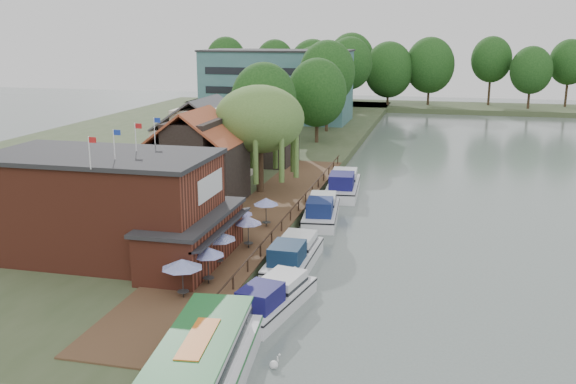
% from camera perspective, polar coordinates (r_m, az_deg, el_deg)
% --- Properties ---
extents(ground, '(260.00, 260.00, 0.00)m').
position_cam_1_polar(ground, '(43.13, 4.03, -8.11)').
color(ground, slate).
rests_on(ground, ground).
extents(land_bank, '(50.00, 140.00, 1.00)m').
position_cam_1_polar(land_bank, '(84.37, -12.27, 2.98)').
color(land_bank, '#384728').
rests_on(land_bank, ground).
extents(quay_deck, '(6.00, 50.00, 0.10)m').
position_cam_1_polar(quay_deck, '(53.70, -2.58, -2.40)').
color(quay_deck, '#47301E').
rests_on(quay_deck, land_bank).
extents(quay_rail, '(0.20, 49.00, 1.00)m').
position_cam_1_polar(quay_rail, '(53.38, 0.35, -1.99)').
color(quay_rail, black).
rests_on(quay_rail, land_bank).
extents(pub, '(20.00, 11.00, 7.30)m').
position_cam_1_polar(pub, '(45.06, -13.92, -1.29)').
color(pub, maroon).
rests_on(pub, land_bank).
extents(hotel_block, '(25.40, 12.40, 12.30)m').
position_cam_1_polar(hotel_block, '(113.44, -0.96, 9.46)').
color(hotel_block, '#38666B').
rests_on(hotel_block, land_bank).
extents(cottage_a, '(8.60, 7.60, 8.50)m').
position_cam_1_polar(cottage_a, '(58.62, -8.13, 3.10)').
color(cottage_a, black).
rests_on(cottage_a, land_bank).
extents(cottage_b, '(9.60, 8.60, 8.50)m').
position_cam_1_polar(cottage_b, '(68.87, -7.40, 4.75)').
color(cottage_b, beige).
rests_on(cottage_b, land_bank).
extents(cottage_c, '(7.60, 7.60, 8.50)m').
position_cam_1_polar(cottage_c, '(76.06, -2.14, 5.73)').
color(cottage_c, black).
rests_on(cottage_c, land_bank).
extents(willow, '(8.60, 8.60, 10.43)m').
position_cam_1_polar(willow, '(61.66, -2.54, 4.68)').
color(willow, '#476B2D').
rests_on(willow, land_bank).
extents(umbrella_0, '(2.44, 2.44, 2.38)m').
position_cam_1_polar(umbrella_0, '(38.20, -9.35, -7.58)').
color(umbrella_0, navy).
rests_on(umbrella_0, quay_deck).
extents(umbrella_1, '(2.07, 2.07, 2.38)m').
position_cam_1_polar(umbrella_1, '(40.01, -7.11, -6.48)').
color(umbrella_1, '#1B2796').
rests_on(umbrella_1, quay_deck).
extents(umbrella_2, '(2.45, 2.45, 2.38)m').
position_cam_1_polar(umbrella_2, '(42.90, -6.24, -5.03)').
color(umbrella_2, navy).
rests_on(umbrella_2, quay_deck).
extents(umbrella_3, '(2.00, 2.00, 2.38)m').
position_cam_1_polar(umbrella_3, '(46.14, -3.56, -3.59)').
color(umbrella_3, navy).
rests_on(umbrella_3, quay_deck).
extents(umbrella_4, '(2.22, 2.22, 2.38)m').
position_cam_1_polar(umbrella_4, '(48.45, -4.43, -2.74)').
color(umbrella_4, '#1F1B99').
rests_on(umbrella_4, quay_deck).
extents(umbrella_5, '(2.04, 2.04, 2.38)m').
position_cam_1_polar(umbrella_5, '(51.06, -1.96, -1.82)').
color(umbrella_5, '#1C2A9A').
rests_on(umbrella_5, quay_deck).
extents(cruiser_0, '(4.58, 9.39, 2.15)m').
position_cam_1_polar(cruiser_0, '(38.68, -1.31, -9.05)').
color(cruiser_0, silver).
rests_on(cruiser_0, ground).
extents(cruiser_1, '(3.20, 9.64, 2.32)m').
position_cam_1_polar(cruiser_1, '(45.44, 0.48, -5.34)').
color(cruiser_1, white).
rests_on(cruiser_1, ground).
extents(cruiser_2, '(4.20, 10.06, 2.36)m').
position_cam_1_polar(cruiser_2, '(56.63, 2.99, -1.39)').
color(cruiser_2, silver).
rests_on(cruiser_2, ground).
extents(cruiser_3, '(4.19, 10.77, 2.58)m').
position_cam_1_polar(cruiser_3, '(66.01, 4.93, 0.91)').
color(cruiser_3, silver).
rests_on(cruiser_3, ground).
extents(tour_boat, '(5.36, 14.13, 3.01)m').
position_cam_1_polar(tour_boat, '(29.76, -8.23, -15.81)').
color(tour_boat, silver).
rests_on(tour_boat, ground).
extents(swan, '(0.44, 0.44, 0.44)m').
position_cam_1_polar(swan, '(32.97, -1.27, -15.05)').
color(swan, white).
rests_on(swan, ground).
extents(bank_tree_0, '(8.45, 8.45, 11.57)m').
position_cam_1_polar(bank_tree_0, '(83.19, -2.16, 7.52)').
color(bank_tree_0, '#143811').
rests_on(bank_tree_0, land_bank).
extents(bank_tree_1, '(8.31, 8.31, 11.80)m').
position_cam_1_polar(bank_tree_1, '(90.59, 2.59, 8.12)').
color(bank_tree_1, '#143811').
rests_on(bank_tree_1, land_bank).
extents(bank_tree_2, '(8.63, 8.63, 14.10)m').
position_cam_1_polar(bank_tree_2, '(100.94, 3.49, 9.37)').
color(bank_tree_2, '#143811').
rests_on(bank_tree_2, land_bank).
extents(bank_tree_3, '(7.15, 7.15, 12.63)m').
position_cam_1_polar(bank_tree_3, '(121.78, 2.16, 9.84)').
color(bank_tree_3, '#143811').
rests_on(bank_tree_3, land_bank).
extents(bank_tree_4, '(8.85, 8.85, 14.40)m').
position_cam_1_polar(bank_tree_4, '(127.39, 5.47, 10.37)').
color(bank_tree_4, '#143811').
rests_on(bank_tree_4, land_bank).
extents(bank_tree_5, '(7.11, 7.11, 12.97)m').
position_cam_1_polar(bank_tree_5, '(134.32, 2.81, 10.30)').
color(bank_tree_5, '#143811').
rests_on(bank_tree_5, land_bank).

